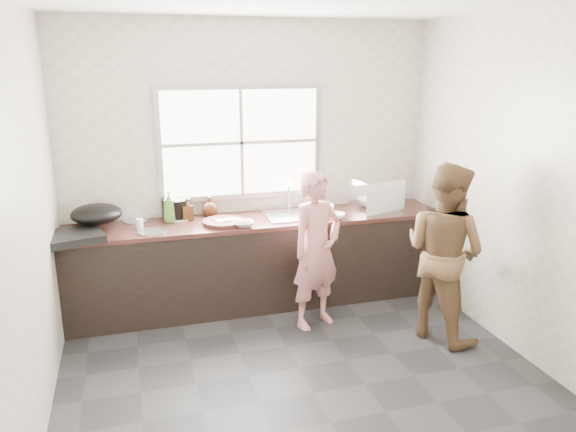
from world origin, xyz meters
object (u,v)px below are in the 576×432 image
object	(u,v)px
pot_lid_left	(152,232)
glass_jar	(140,224)
cutting_board	(223,222)
bottle_green	(169,207)
black_pot	(176,209)
pot_lid_right	(136,221)
plate_food	(181,219)
bowl_held	(336,215)
dish_rack	(377,195)
bottle_brown_tall	(187,210)
woman	(316,255)
person_side	(444,252)
bottle_brown_short	(210,207)
bowl_mince	(243,224)
bowl_crabs	(320,210)
wok	(96,214)
burner	(73,236)

from	to	relation	value
pot_lid_left	glass_jar	bearing A→B (deg)	125.89
cutting_board	bottle_green	size ratio (longest dim) A/B	1.31
black_pot	pot_lid_right	bearing A→B (deg)	180.00
plate_food	bowl_held	bearing A→B (deg)	-15.30
glass_jar	dish_rack	bearing A→B (deg)	-1.38
bottle_brown_tall	dish_rack	bearing A→B (deg)	-7.00
woman	person_side	size ratio (longest dim) A/B	0.87
bottle_brown_short	pot_lid_right	distance (m)	0.70
bowl_mince	dish_rack	xyz separation A→B (m)	(1.37, 0.13, 0.14)
bowl_crabs	pot_lid_right	xyz separation A→B (m)	(-1.76, 0.21, -0.03)
plate_food	dish_rack	size ratio (longest dim) A/B	0.49
cutting_board	wok	distance (m)	1.12
dish_rack	pot_lid_right	distance (m)	2.33
bowl_crabs	black_pot	xyz separation A→B (m)	(-1.38, 0.21, 0.06)
bowl_held	wok	distance (m)	2.18
bowl_crabs	burner	size ratio (longest dim) A/B	0.48
burner	pot_lid_left	distance (m)	0.65
glass_jar	wok	size ratio (longest dim) A/B	0.21
cutting_board	glass_jar	distance (m)	0.75
wok	pot_lid_right	size ratio (longest dim) A/B	1.94
bottle_brown_short	dish_rack	size ratio (longest dim) A/B	0.40
bowl_mince	wok	size ratio (longest dim) A/B	0.43
bottle_brown_short	burner	bearing A→B (deg)	-160.10
bowl_mince	pot_lid_left	xyz separation A→B (m)	(-0.81, 0.04, -0.02)
bottle_brown_short	bottle_green	bearing A→B (deg)	-165.38
bowl_crabs	plate_food	size ratio (longest dim) A/B	0.98
bowl_crabs	bowl_held	distance (m)	0.25
pot_lid_right	wok	bearing A→B (deg)	-152.75
bowl_held	glass_jar	world-z (taller)	glass_jar
cutting_board	woman	bearing A→B (deg)	-35.18
cutting_board	bowl_held	size ratio (longest dim) A/B	1.77
woman	plate_food	world-z (taller)	woman
pot_lid_right	black_pot	bearing A→B (deg)	0.00
dish_rack	bottle_brown_short	bearing A→B (deg)	158.79
burner	pot_lid_right	distance (m)	0.68
bowl_mince	burner	distance (m)	1.45
bottle_brown_tall	bottle_brown_short	distance (m)	0.24
woman	bowl_held	xyz separation A→B (m)	(0.33, 0.39, 0.23)
pot_lid_right	bowl_held	bearing A→B (deg)	-13.51
glass_jar	black_pot	bearing A→B (deg)	36.44
burner	wok	distance (m)	0.35
plate_food	glass_jar	size ratio (longest dim) A/B	2.32
bowl_crabs	pot_lid_left	world-z (taller)	bowl_crabs
bottle_green	dish_rack	distance (m)	2.01
bowl_mince	dish_rack	bearing A→B (deg)	5.22
bowl_crabs	wok	world-z (taller)	wok
pot_lid_left	plate_food	bearing A→B (deg)	50.83
person_side	bowl_held	distance (m)	1.10
bottle_brown_tall	glass_jar	bearing A→B (deg)	-158.99
bottle_brown_tall	pot_lid_right	size ratio (longest dim) A/B	0.88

